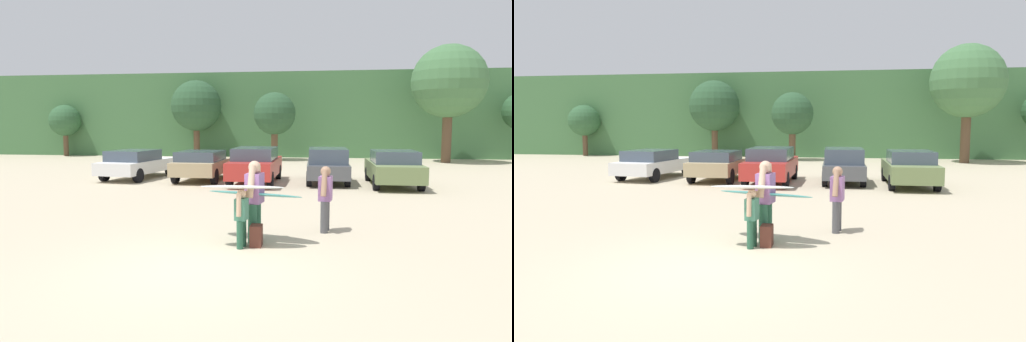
% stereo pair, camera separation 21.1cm
% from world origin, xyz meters
% --- Properties ---
extents(ground_plane, '(120.00, 120.00, 0.00)m').
position_xyz_m(ground_plane, '(0.00, 0.00, 0.00)').
color(ground_plane, '#C1B293').
extents(hillside_ridge, '(108.00, 12.00, 6.51)m').
position_xyz_m(hillside_ridge, '(0.00, 33.40, 3.26)').
color(hillside_ridge, '#427042').
rests_on(hillside_ridge, ground_plane).
extents(tree_ridge_back, '(2.46, 2.46, 4.07)m').
position_xyz_m(tree_ridge_back, '(-18.16, 26.60, 2.80)').
color(tree_ridge_back, brown).
rests_on(tree_ridge_back, ground_plane).
extents(tree_far_right, '(3.77, 3.77, 5.80)m').
position_xyz_m(tree_far_right, '(-7.17, 25.96, 3.89)').
color(tree_far_right, brown).
rests_on(tree_far_right, ground_plane).
extents(tree_center, '(2.96, 2.96, 4.77)m').
position_xyz_m(tree_center, '(-1.14, 24.57, 3.24)').
color(tree_center, brown).
rests_on(tree_center, ground_plane).
extents(tree_left, '(4.76, 4.76, 7.70)m').
position_xyz_m(tree_left, '(10.31, 24.08, 5.28)').
color(tree_left, brown).
rests_on(tree_left, ground_plane).
extents(parked_car_white, '(2.51, 4.75, 1.35)m').
position_xyz_m(parked_car_white, '(-6.41, 12.76, 0.72)').
color(parked_car_white, white).
rests_on(parked_car_white, ground_plane).
extents(parked_car_tan, '(2.05, 4.22, 1.36)m').
position_xyz_m(parked_car_tan, '(-3.16, 12.47, 0.74)').
color(parked_car_tan, tan).
rests_on(parked_car_tan, ground_plane).
extents(parked_car_red, '(1.90, 4.73, 1.54)m').
position_xyz_m(parked_car_red, '(-0.66, 11.87, 0.82)').
color(parked_car_red, '#B72D28').
rests_on(parked_car_red, ground_plane).
extents(parked_car_dark_gray, '(1.83, 4.37, 1.52)m').
position_xyz_m(parked_car_dark_gray, '(2.43, 12.39, 0.80)').
color(parked_car_dark_gray, '#4C4F54').
rests_on(parked_car_dark_gray, ground_plane).
extents(parked_car_olive_green, '(1.91, 4.64, 1.48)m').
position_xyz_m(parked_car_olive_green, '(5.09, 11.75, 0.77)').
color(parked_car_olive_green, '#6B7F4C').
rests_on(parked_car_olive_green, ground_plane).
extents(person_adult, '(0.39, 0.78, 1.76)m').
position_xyz_m(person_adult, '(0.74, 2.02, 1.00)').
color(person_adult, '#26593F').
rests_on(person_adult, ground_plane).
extents(person_child, '(0.27, 0.55, 1.22)m').
position_xyz_m(person_child, '(0.55, 1.46, 0.69)').
color(person_child, '#26593F').
rests_on(person_child, ground_plane).
extents(person_companion, '(0.34, 0.67, 1.56)m').
position_xyz_m(person_companion, '(2.27, 3.14, 0.88)').
color(person_companion, '#4C4C51').
rests_on(person_companion, ground_plane).
extents(surfboard_teal, '(2.31, 1.22, 0.18)m').
position_xyz_m(surfboard_teal, '(0.71, 2.14, 1.02)').
color(surfboard_teal, teal).
extents(surfboard_white, '(1.75, 0.57, 0.13)m').
position_xyz_m(surfboard_white, '(0.56, 1.46, 1.27)').
color(surfboard_white, white).
extents(backpack_dropped, '(0.24, 0.34, 0.45)m').
position_xyz_m(backpack_dropped, '(0.84, 1.61, 0.22)').
color(backpack_dropped, '#592D23').
rests_on(backpack_dropped, ground_plane).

